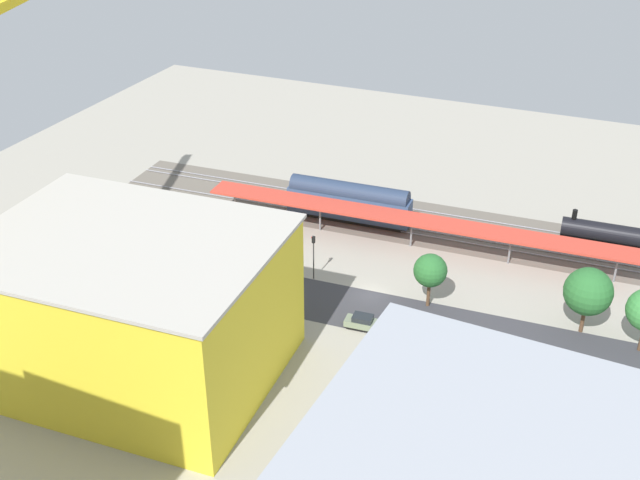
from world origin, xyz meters
name	(u,v)px	position (x,y,z in m)	size (l,w,h in m)	color
ground_plane	(371,295)	(0.00, 0.00, 0.00)	(155.43, 155.43, 0.00)	#9E998C
rail_bed	(418,223)	(0.00, -21.52, 0.00)	(97.14, 14.28, 0.01)	#665E54
street_asphalt	(361,309)	(0.00, 3.48, 0.00)	(97.14, 9.00, 0.01)	#38383D
track_rails	(419,222)	(0.00, -21.52, 0.18)	(97.07, 11.79, 0.12)	#9E9EA8
platform_canopy_near	(412,219)	(-0.95, -14.27, 4.24)	(61.09, 6.60, 4.45)	#C63D2D
locomotive	(622,238)	(-28.54, -24.66, 1.81)	(16.59, 3.37, 5.07)	black
freight_coach_far	(349,201)	(10.05, -18.38, 3.23)	(18.93, 3.78, 6.14)	black
parked_car_0	(551,365)	(-23.35, 6.70, 0.79)	(4.21, 1.99, 1.78)	black
parked_car_1	(487,351)	(-16.34, 6.99, 0.77)	(4.42, 2.08, 1.74)	black
parked_car_2	(425,336)	(-9.11, 6.93, 0.77)	(4.10, 2.03, 1.72)	black
parked_car_3	(363,322)	(-1.44, 7.09, 0.76)	(4.35, 2.11, 1.73)	black
construction_building	(132,309)	(18.76, 23.89, 7.96)	(30.21, 23.23, 15.91)	yellow
construction_roof_slab	(122,242)	(18.76, 23.89, 16.11)	(30.81, 23.83, 0.40)	#B7B2A8
box_truck_0	(226,289)	(16.60, 7.87, 1.58)	(10.16, 3.80, 3.12)	black
box_truck_1	(233,277)	(16.92, 5.37, 1.76)	(9.99, 3.40, 3.63)	black
box_truck_2	(169,272)	(25.35, 7.29, 1.66)	(10.21, 2.93, 3.39)	black
street_tree_1	(588,292)	(-25.65, -2.26, 5.60)	(5.68, 5.68, 8.46)	brown
street_tree_2	(430,271)	(-7.33, -0.58, 5.09)	(4.17, 4.17, 7.20)	brown
traffic_light	(314,251)	(8.33, -0.90, 4.23)	(0.50, 0.36, 6.35)	#333333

